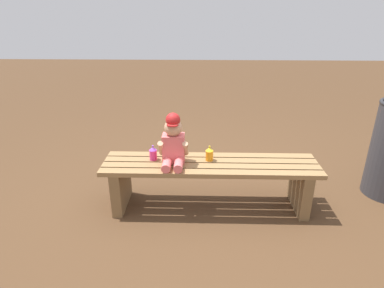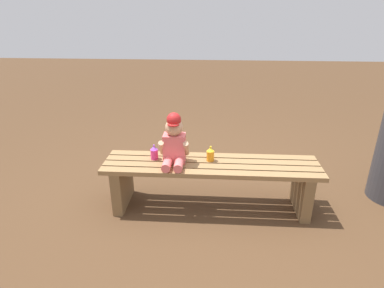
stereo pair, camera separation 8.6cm
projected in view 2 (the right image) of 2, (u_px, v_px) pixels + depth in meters
The scene contains 5 objects.
ground_plane at pixel (210, 206), 2.71m from camera, with size 16.00×16.00×0.00m, color #4C331E.
park_bench at pixel (210, 177), 2.60m from camera, with size 1.70×0.39×0.40m.
child_figure at pixel (174, 142), 2.49m from camera, with size 0.23×0.27×0.40m.
sippy_cup_left at pixel (154, 152), 2.59m from camera, with size 0.06×0.06×0.12m.
sippy_cup_right at pixel (210, 154), 2.57m from camera, with size 0.06×0.06×0.12m.
Camera 2 is at (0.00, -2.29, 1.54)m, focal length 30.30 mm.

